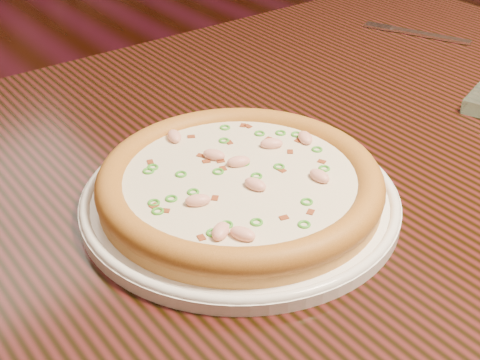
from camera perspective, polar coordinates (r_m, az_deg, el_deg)
ground at (r=1.83m, az=-6.92°, el=-5.98°), size 9.00×9.00×0.00m
hero_table at (r=0.82m, az=4.64°, el=-3.37°), size 1.20×0.80×0.75m
plate at (r=0.67m, az=0.00°, el=-1.54°), size 0.32×0.32×0.02m
pizza at (r=0.66m, az=0.00°, el=-0.21°), size 0.28×0.28×0.03m
fork at (r=1.14m, az=15.15°, el=11.96°), size 0.09×0.17×0.00m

